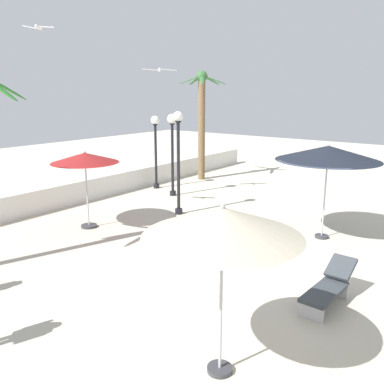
# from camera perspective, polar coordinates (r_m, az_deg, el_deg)

# --- Properties ---
(ground_plane) EXTENTS (56.00, 56.00, 0.00)m
(ground_plane) POSITION_cam_1_polar(r_m,az_deg,el_deg) (11.97, 12.69, -8.78)
(ground_plane) COLOR beige
(boundary_wall) EXTENTS (25.20, 0.30, 0.91)m
(boundary_wall) POSITION_cam_1_polar(r_m,az_deg,el_deg) (17.58, -15.93, -0.16)
(boundary_wall) COLOR silver
(boundary_wall) RESTS_ON ground_plane
(patio_umbrella_0) EXTENTS (3.14, 3.14, 2.96)m
(patio_umbrella_0) POSITION_cam_1_polar(r_m,az_deg,el_deg) (13.19, 18.19, 5.07)
(patio_umbrella_0) COLOR #333338
(patio_umbrella_0) RESTS_ON ground_plane
(patio_umbrella_1) EXTENTS (2.23, 2.23, 2.61)m
(patio_umbrella_1) POSITION_cam_1_polar(r_m,az_deg,el_deg) (14.06, -14.50, 4.44)
(patio_umbrella_1) COLOR #333338
(patio_umbrella_1) RESTS_ON ground_plane
(patio_umbrella_2) EXTENTS (2.49, 2.49, 2.86)m
(patio_umbrella_2) POSITION_cam_1_polar(r_m,az_deg,el_deg) (6.28, 4.19, -4.26)
(patio_umbrella_2) COLOR #333338
(patio_umbrella_2) RESTS_ON ground_plane
(palm_tree_1) EXTENTS (2.40, 2.36, 5.50)m
(palm_tree_1) POSITION_cam_1_polar(r_m,az_deg,el_deg) (21.44, 1.35, 10.56)
(palm_tree_1) COLOR brown
(palm_tree_1) RESTS_ON ground_plane
(lamp_post_0) EXTENTS (0.39, 0.39, 3.41)m
(lamp_post_0) POSITION_cam_1_polar(r_m,az_deg,el_deg) (19.52, -5.03, 6.87)
(lamp_post_0) COLOR black
(lamp_post_0) RESTS_ON ground_plane
(lamp_post_1) EXTENTS (0.36, 0.36, 3.81)m
(lamp_post_1) POSITION_cam_1_polar(r_m,az_deg,el_deg) (15.19, -1.89, 5.47)
(lamp_post_1) COLOR black
(lamp_post_1) RESTS_ON ground_plane
(lamp_post_2) EXTENTS (0.42, 0.42, 3.57)m
(lamp_post_2) POSITION_cam_1_polar(r_m,az_deg,el_deg) (18.01, -2.73, 6.97)
(lamp_post_2) COLOR black
(lamp_post_2) RESTS_ON ground_plane
(lounge_chair_2) EXTENTS (1.89, 0.65, 0.83)m
(lounge_chair_2) POSITION_cam_1_polar(r_m,az_deg,el_deg) (9.67, 18.30, -12.18)
(lounge_chair_2) COLOR #B7B7BC
(lounge_chair_2) RESTS_ON ground_plane
(seagull_0) EXTENTS (1.09, 1.07, 0.14)m
(seagull_0) POSITION_cam_1_polar(r_m,az_deg,el_deg) (17.36, -4.52, 16.39)
(seagull_0) COLOR white
(seagull_1) EXTENTS (0.63, 0.99, 0.14)m
(seagull_1) POSITION_cam_1_polar(r_m,az_deg,el_deg) (14.81, -20.30, 20.44)
(seagull_1) COLOR white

